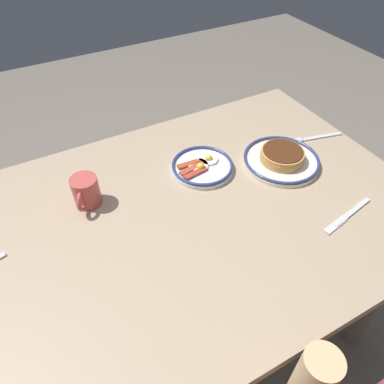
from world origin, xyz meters
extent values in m
plane|color=#6E645A|center=(0.00, 0.00, 0.00)|extent=(6.00, 6.00, 0.00)
cube|color=tan|center=(0.00, 0.00, 0.73)|extent=(1.47, 0.94, 0.04)
cylinder|color=gray|center=(-0.63, -0.36, 0.35)|extent=(0.07, 0.07, 0.71)
cylinder|color=gray|center=(-0.63, 0.36, 0.35)|extent=(0.07, 0.07, 0.71)
cylinder|color=white|center=(-0.17, -0.15, 0.75)|extent=(0.21, 0.21, 0.01)
torus|color=navy|center=(-0.17, -0.15, 0.76)|extent=(0.20, 0.20, 0.01)
cylinder|color=white|center=(-0.20, -0.17, 0.76)|extent=(0.06, 0.06, 0.01)
sphere|color=yellow|center=(-0.20, -0.17, 0.77)|extent=(0.02, 0.02, 0.02)
cylinder|color=white|center=(-0.16, -0.16, 0.76)|extent=(0.07, 0.07, 0.01)
sphere|color=yellow|center=(-0.16, -0.14, 0.77)|extent=(0.02, 0.02, 0.02)
cube|color=#A2421F|center=(-0.13, -0.18, 0.76)|extent=(0.08, 0.02, 0.01)
cube|color=#A94431|center=(-0.13, -0.15, 0.76)|extent=(0.09, 0.04, 0.01)
cube|color=#A6382C|center=(-0.13, -0.13, 0.76)|extent=(0.09, 0.03, 0.01)
cylinder|color=silver|center=(-0.42, -0.05, 0.75)|extent=(0.26, 0.26, 0.01)
torus|color=navy|center=(-0.42, -0.05, 0.76)|extent=(0.25, 0.25, 0.01)
cylinder|color=tan|center=(-0.42, -0.05, 0.76)|extent=(0.15, 0.15, 0.01)
cylinder|color=#D19048|center=(-0.42, -0.05, 0.78)|extent=(0.15, 0.15, 0.01)
cylinder|color=tan|center=(-0.42, -0.05, 0.79)|extent=(0.14, 0.14, 0.01)
cylinder|color=#4C2814|center=(-0.42, -0.05, 0.80)|extent=(0.13, 0.13, 0.00)
cylinder|color=#BF4C47|center=(0.21, -0.18, 0.79)|extent=(0.08, 0.08, 0.09)
torus|color=#BF4C47|center=(0.23, -0.15, 0.79)|extent=(0.05, 0.06, 0.06)
cylinder|color=brown|center=(0.21, -0.18, 0.82)|extent=(0.07, 0.07, 0.01)
cube|color=silver|center=(-0.46, 0.23, 0.75)|extent=(0.17, 0.05, 0.01)
cube|color=silver|center=(-0.38, 0.24, 0.75)|extent=(0.09, 0.04, 0.00)
cube|color=silver|center=(-0.64, -0.10, 0.75)|extent=(0.18, 0.06, 0.01)
ellipsoid|color=silver|center=(-0.56, -0.12, 0.75)|extent=(0.04, 0.03, 0.01)
camera|label=1|loc=(0.30, 0.64, 1.53)|focal=34.01mm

